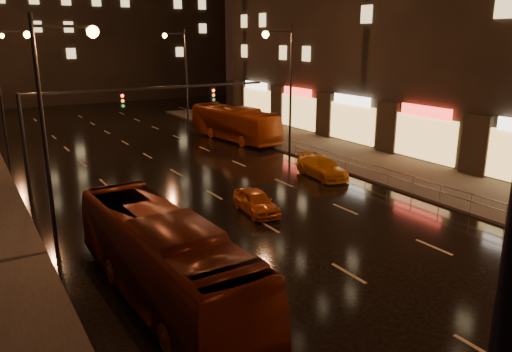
# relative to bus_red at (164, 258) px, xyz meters

# --- Properties ---
(ground) EXTENTS (140.00, 140.00, 0.00)m
(ground) POSITION_rel_bus_red_xyz_m (7.00, 14.18, -1.60)
(ground) COLOR black
(ground) RESTS_ON ground
(sidewalk_right) EXTENTS (7.00, 70.00, 0.15)m
(sidewalk_right) POSITION_rel_bus_red_xyz_m (20.50, 9.18, -1.52)
(sidewalk_right) COLOR #38332D
(sidewalk_right) RESTS_ON ground
(traffic_signal) EXTENTS (15.31, 0.32, 6.20)m
(traffic_signal) POSITION_rel_bus_red_xyz_m (1.94, 14.18, 3.14)
(traffic_signal) COLOR black
(traffic_signal) RESTS_ON ground
(railing_right) EXTENTS (0.05, 56.00, 1.00)m
(railing_right) POSITION_rel_bus_red_xyz_m (17.20, 12.18, -0.70)
(railing_right) COLOR #99999E
(railing_right) RESTS_ON sidewalk_right
(bus_red) EXTENTS (3.08, 11.54, 3.19)m
(bus_red) POSITION_rel_bus_red_xyz_m (0.00, 0.00, 0.00)
(bus_red) COLOR #5E1E0D
(bus_red) RESTS_ON ground
(bus_curb) EXTENTS (3.70, 11.23, 3.07)m
(bus_curb) POSITION_rel_bus_red_xyz_m (16.00, 24.19, -0.06)
(bus_curb) COLOR #A84110
(bus_curb) RESTS_ON ground
(taxi_near) EXTENTS (1.89, 3.83, 1.26)m
(taxi_near) POSITION_rel_bus_red_xyz_m (7.50, 6.18, -0.97)
(taxi_near) COLOR #C75912
(taxi_near) RESTS_ON ground
(taxi_far) EXTENTS (2.27, 4.74, 1.33)m
(taxi_far) POSITION_rel_bus_red_xyz_m (15.00, 10.08, -0.93)
(taxi_far) COLOR orange
(taxi_far) RESTS_ON ground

